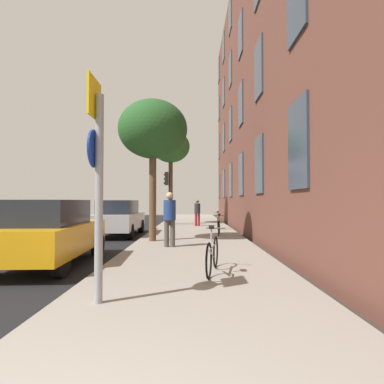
{
  "coord_description": "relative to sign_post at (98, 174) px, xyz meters",
  "views": [
    {
      "loc": [
        1.06,
        -0.97,
        1.61
      ],
      "look_at": [
        1.03,
        10.85,
        1.93
      ],
      "focal_mm": 30.15,
      "sensor_mm": 36.0,
      "label": 1
    }
  ],
  "objects": [
    {
      "name": "bicycle_2",
      "position": [
        2.76,
        12.33,
        -1.52
      ],
      "size": [
        0.42,
        1.6,
        0.94
      ],
      "color": "black",
      "rests_on": "sidewalk"
    },
    {
      "name": "car_1",
      "position": [
        -1.95,
        10.02,
        -1.16
      ],
      "size": [
        1.78,
        4.44,
        1.62
      ],
      "color": "#B7B7BC",
      "rests_on": "road_asphalt"
    },
    {
      "name": "bicycle_1",
      "position": [
        2.59,
        9.51,
        -1.53
      ],
      "size": [
        0.42,
        1.67,
        0.91
      ],
      "color": "black",
      "rests_on": "sidewalk"
    },
    {
      "name": "bicycle_0",
      "position": [
        1.81,
        1.94,
        -1.5
      ],
      "size": [
        0.5,
        1.75,
        0.99
      ],
      "color": "black",
      "rests_on": "sidewalk"
    },
    {
      "name": "pedestrian_0",
      "position": [
        0.67,
        5.71,
        -0.88
      ],
      "size": [
        0.56,
        0.56,
        1.77
      ],
      "color": "#4C4742",
      "rests_on": "sidewalk"
    },
    {
      "name": "sidewalk",
      "position": [
        1.43,
        11.24,
        -1.94
      ],
      "size": [
        4.2,
        38.0,
        0.12
      ],
      "primitive_type": "cube",
      "color": "gray",
      "rests_on": "ground"
    },
    {
      "name": "traffic_light",
      "position": [
        -0.08,
        14.8,
        0.37
      ],
      "size": [
        0.43,
        0.24,
        3.28
      ],
      "color": "black",
      "rests_on": "sidewalk"
    },
    {
      "name": "pedestrian_1",
      "position": [
        1.71,
        14.29,
        -1.0
      ],
      "size": [
        0.36,
        0.36,
        1.55
      ],
      "color": "maroon",
      "rests_on": "sidewalk"
    },
    {
      "name": "car_0",
      "position": [
        -2.16,
        3.25,
        -1.16
      ],
      "size": [
        1.99,
        4.21,
        1.62
      ],
      "color": "orange",
      "rests_on": "road_asphalt"
    },
    {
      "name": "sign_post",
      "position": [
        0.0,
        0.0,
        0.0
      ],
      "size": [
        0.16,
        0.6,
        3.31
      ],
      "color": "gray",
      "rests_on": "sidewalk"
    },
    {
      "name": "building_facade",
      "position": [
        4.03,
        10.74,
        5.31
      ],
      "size": [
        0.56,
        27.0,
        14.6
      ],
      "color": "brown",
      "rests_on": "ground"
    },
    {
      "name": "ground_plane",
      "position": [
        -2.07,
        11.24,
        -2.0
      ],
      "size": [
        41.8,
        41.8,
        0.0
      ],
      "primitive_type": "plane",
      "color": "#332D28"
    },
    {
      "name": "tree_far",
      "position": [
        0.02,
        15.95,
        3.04
      ],
      "size": [
        2.45,
        2.45,
        6.04
      ],
      "color": "#4C3823",
      "rests_on": "sidewalk"
    },
    {
      "name": "road_asphalt",
      "position": [
        -4.17,
        11.24,
        -2.0
      ],
      "size": [
        7.0,
        38.0,
        0.01
      ],
      "primitive_type": "cube",
      "color": "black",
      "rests_on": "ground"
    },
    {
      "name": "tree_near",
      "position": [
        -0.08,
        7.28,
        2.25
      ],
      "size": [
        2.58,
        2.58,
        5.27
      ],
      "color": "brown",
      "rests_on": "sidewalk"
    }
  ]
}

